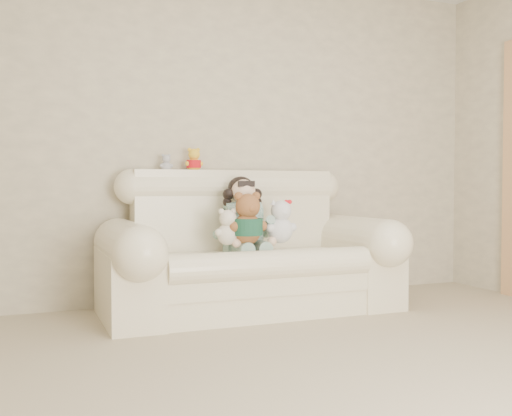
% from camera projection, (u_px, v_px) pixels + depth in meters
% --- Properties ---
extents(floor, '(5.00, 5.00, 0.00)m').
position_uv_depth(floor, '(431.00, 406.00, 2.40)').
color(floor, gray).
rests_on(floor, ground).
extents(wall_back, '(4.50, 0.00, 4.50)m').
position_uv_depth(wall_back, '(228.00, 137.00, 4.67)').
color(wall_back, tan).
rests_on(wall_back, ground).
extents(sofa, '(2.10, 0.95, 1.03)m').
position_uv_depth(sofa, '(251.00, 240.00, 4.23)').
color(sofa, '#F3E9C4').
rests_on(sofa, floor).
extents(seated_child, '(0.36, 0.44, 0.57)m').
position_uv_depth(seated_child, '(243.00, 214.00, 4.29)').
color(seated_child, '#2B7159').
rests_on(seated_child, sofa).
extents(brown_teddy, '(0.33, 0.29, 0.43)m').
position_uv_depth(brown_teddy, '(247.00, 213.00, 4.06)').
color(brown_teddy, brown).
rests_on(brown_teddy, sofa).
extents(white_cat, '(0.25, 0.20, 0.37)m').
position_uv_depth(white_cat, '(280.00, 217.00, 4.19)').
color(white_cat, white).
rests_on(white_cat, sofa).
extents(cream_teddy, '(0.22, 0.20, 0.29)m').
position_uv_depth(cream_teddy, '(227.00, 223.00, 4.04)').
color(cream_teddy, silver).
rests_on(cream_teddy, sofa).
extents(yellow_mini_bear, '(0.17, 0.15, 0.22)m').
position_uv_depth(yellow_mini_bear, '(194.00, 158.00, 4.44)').
color(yellow_mini_bear, yellow).
rests_on(yellow_mini_bear, sofa).
extents(grey_mini_plush, '(0.11, 0.09, 0.16)m').
position_uv_depth(grey_mini_plush, '(166.00, 161.00, 4.38)').
color(grey_mini_plush, silver).
rests_on(grey_mini_plush, sofa).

